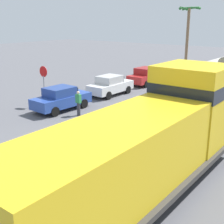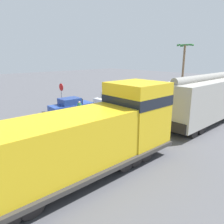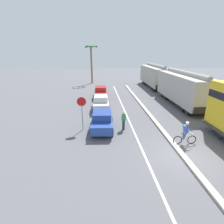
{
  "view_description": "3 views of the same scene",
  "coord_description": "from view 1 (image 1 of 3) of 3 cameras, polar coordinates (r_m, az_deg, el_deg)",
  "views": [
    {
      "loc": [
        10.26,
        -9.8,
        6.04
      ],
      "look_at": [
        0.42,
        3.03,
        1.18
      ],
      "focal_mm": 50.0,
      "sensor_mm": 36.0,
      "label": 1
    },
    {
      "loc": [
        13.02,
        -6.62,
        5.64
      ],
      "look_at": [
        2.67,
        2.84,
        1.98
      ],
      "focal_mm": 35.0,
      "sensor_mm": 36.0,
      "label": 2
    },
    {
      "loc": [
        -5.24,
        -9.43,
        6.38
      ],
      "look_at": [
        -4.07,
        6.17,
        0.93
      ],
      "focal_mm": 28.0,
      "sensor_mm": 36.0,
      "label": 3
    }
  ],
  "objects": [
    {
      "name": "palm_tree_near",
      "position": [
        41.2,
        13.8,
        15.66
      ],
      "size": [
        2.7,
        2.76,
        7.67
      ],
      "color": "#846647",
      "rests_on": "ground"
    },
    {
      "name": "lane_stripe",
      "position": [
        21.13,
        -1.15,
        0.11
      ],
      "size": [
        0.14,
        36.0,
        0.01
      ],
      "primitive_type": "cube",
      "color": "silver",
      "rests_on": "ground"
    },
    {
      "name": "parked_car_red",
      "position": [
        29.96,
        6.29,
        6.56
      ],
      "size": [
        1.91,
        4.24,
        1.62
      ],
      "color": "red",
      "rests_on": "ground"
    },
    {
      "name": "parked_car_blue",
      "position": [
        21.55,
        -9.25,
        2.46
      ],
      "size": [
        1.99,
        4.28,
        1.62
      ],
      "color": "#28479E",
      "rests_on": "ground"
    },
    {
      "name": "parked_car_white",
      "position": [
        25.54,
        -0.31,
        4.9
      ],
      "size": [
        1.88,
        4.22,
        1.62
      ],
      "color": "silver",
      "rests_on": "ground"
    },
    {
      "name": "locomotive",
      "position": [
        11.01,
        6.59,
        -6.07
      ],
      "size": [
        3.1,
        11.61,
        4.2
      ],
      "color": "gold",
      "rests_on": "ground"
    },
    {
      "name": "stop_sign",
      "position": [
        22.49,
        -12.38,
        6.03
      ],
      "size": [
        0.76,
        0.08,
        2.88
      ],
      "color": "gray",
      "rests_on": "ground"
    },
    {
      "name": "ground_plane",
      "position": [
        15.42,
        -8.15,
        -6.53
      ],
      "size": [
        120.0,
        120.0,
        0.0
      ],
      "primitive_type": "plane",
      "color": "#56565B"
    },
    {
      "name": "pedestrian_by_cars",
      "position": [
        20.13,
        -6.15,
        1.66
      ],
      "size": [
        0.34,
        0.22,
        1.62
      ],
      "color": "#33333D",
      "rests_on": "ground"
    },
    {
      "name": "median_curb",
      "position": [
        19.76,
        4.3,
        -0.89
      ],
      "size": [
        0.36,
        36.0,
        0.16
      ],
      "primitive_type": "cube",
      "color": "#B2AD9E",
      "rests_on": "ground"
    },
    {
      "name": "cyclist",
      "position": [
        15.53,
        -2.52,
        -2.95
      ],
      "size": [
        1.71,
        0.48,
        1.71
      ],
      "color": "black",
      "rests_on": "ground"
    }
  ]
}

